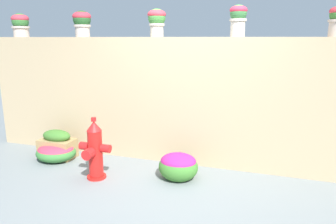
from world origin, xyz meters
The scene contains 10 objects.
ground_plane centered at (0.00, 0.00, 0.00)m, with size 24.00×24.00×0.00m, color slate.
stone_wall centered at (0.00, 1.16, 0.91)m, with size 6.65×0.33×1.81m, color tan.
potted_plant_0 centered at (-2.95, 1.20, 2.03)m, with size 0.29×0.29×0.38m.
potted_plant_1 centered at (-1.74, 1.14, 2.04)m, with size 0.28×0.28×0.39m.
potted_plant_2 centered at (-0.54, 1.15, 2.05)m, with size 0.26×0.26×0.39m.
potted_plant_3 centered at (0.58, 1.14, 2.06)m, with size 0.23×0.23×0.41m.
fire_hydrant centered at (-1.06, 0.19, 0.37)m, with size 0.43×0.35×0.82m.
flower_bush_left centered at (-0.03, 0.50, 0.19)m, with size 0.52×0.46×0.36m.
flower_bush_right centered at (-1.96, 0.57, 0.13)m, with size 0.60×0.54×0.25m.
planter_box centered at (-2.00, 0.66, 0.21)m, with size 0.53×0.31×0.44m.
Camera 1 is at (1.04, -3.21, 1.80)m, focal length 34.02 mm.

